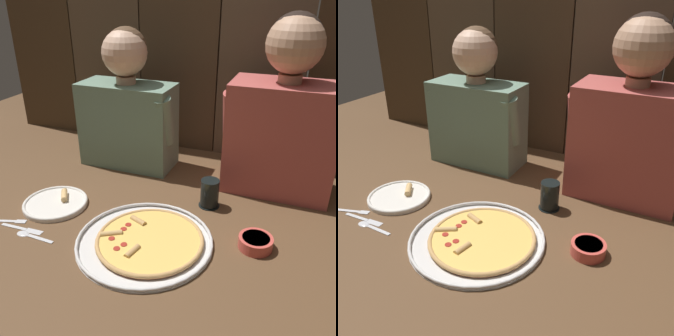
{
  "view_description": "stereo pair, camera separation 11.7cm",
  "coord_description": "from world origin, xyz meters",
  "views": [
    {
      "loc": [
        0.38,
        -0.88,
        0.7
      ],
      "look_at": [
        -0.0,
        0.1,
        0.18
      ],
      "focal_mm": 38.77,
      "sensor_mm": 36.0,
      "label": 1
    },
    {
      "loc": [
        0.48,
        -0.83,
        0.7
      ],
      "look_at": [
        -0.0,
        0.1,
        0.18
      ],
      "focal_mm": 38.77,
      "sensor_mm": 36.0,
      "label": 2
    }
  ],
  "objects": [
    {
      "name": "ground_plane",
      "position": [
        0.0,
        0.0,
        0.0
      ],
      "size": [
        3.2,
        3.2,
        0.0
      ],
      "primitive_type": "plane",
      "color": "brown"
    },
    {
      "name": "pizza_tray",
      "position": [
        -0.01,
        -0.07,
        0.01
      ],
      "size": [
        0.42,
        0.42,
        0.03
      ],
      "color": "silver",
      "rests_on": "ground"
    },
    {
      "name": "dinner_plate",
      "position": [
        -0.4,
        0.01,
        0.01
      ],
      "size": [
        0.23,
        0.23,
        0.03
      ],
      "color": "white",
      "rests_on": "ground"
    },
    {
      "name": "drinking_glass",
      "position": [
        0.11,
        0.21,
        0.05
      ],
      "size": [
        0.08,
        0.08,
        0.1
      ],
      "color": "black",
      "rests_on": "ground"
    },
    {
      "name": "dipping_bowl",
      "position": [
        0.3,
        0.03,
        0.02
      ],
      "size": [
        0.1,
        0.1,
        0.04
      ],
      "color": "#CC4C42",
      "rests_on": "ground"
    },
    {
      "name": "table_fork",
      "position": [
        -0.49,
        -0.13,
        0.0
      ],
      "size": [
        0.13,
        0.05,
        0.01
      ],
      "color": "silver",
      "rests_on": "ground"
    },
    {
      "name": "table_knife",
      "position": [
        -0.42,
        -0.15,
        0.0
      ],
      "size": [
        0.16,
        0.02,
        0.01
      ],
      "color": "silver",
      "rests_on": "ground"
    },
    {
      "name": "table_spoon",
      "position": [
        -0.37,
        -0.17,
        0.0
      ],
      "size": [
        0.14,
        0.03,
        0.01
      ],
      "color": "silver",
      "rests_on": "ground"
    },
    {
      "name": "diner_left",
      "position": [
        -0.31,
        0.43,
        0.26
      ],
      "size": [
        0.43,
        0.19,
        0.57
      ],
      "color": "slate",
      "rests_on": "ground"
    },
    {
      "name": "diner_right",
      "position": [
        0.31,
        0.43,
        0.29
      ],
      "size": [
        0.42,
        0.22,
        0.64
      ],
      "color": "#AD4C47",
      "rests_on": "ground"
    }
  ]
}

